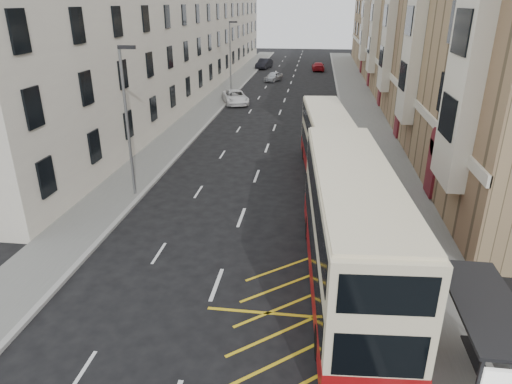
# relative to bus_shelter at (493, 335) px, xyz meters

# --- Properties ---
(ground) EXTENTS (200.00, 200.00, 0.00)m
(ground) POSITION_rel_bus_shelter_xyz_m (-8.34, 0.39, -2.14)
(ground) COLOR black
(ground) RESTS_ON ground
(pavement_right) EXTENTS (4.00, 120.00, 0.15)m
(pavement_right) POSITION_rel_bus_shelter_xyz_m (-0.34, 30.39, -2.06)
(pavement_right) COLOR #61615C
(pavement_right) RESTS_ON ground
(pavement_left) EXTENTS (3.00, 120.00, 0.15)m
(pavement_left) POSITION_rel_bus_shelter_xyz_m (-15.84, 30.39, -2.06)
(pavement_left) COLOR #61615C
(pavement_left) RESTS_ON ground
(kerb_right) EXTENTS (0.25, 120.00, 0.15)m
(kerb_right) POSITION_rel_bus_shelter_xyz_m (-2.34, 30.39, -2.06)
(kerb_right) COLOR gray
(kerb_right) RESTS_ON ground
(kerb_left) EXTENTS (0.25, 120.00, 0.15)m
(kerb_left) POSITION_rel_bus_shelter_xyz_m (-14.34, 30.39, -2.06)
(kerb_left) COLOR gray
(kerb_left) RESTS_ON ground
(road_markings) EXTENTS (10.00, 110.00, 0.01)m
(road_markings) POSITION_rel_bus_shelter_xyz_m (-8.34, 45.39, -2.13)
(road_markings) COLOR silver
(road_markings) RESTS_ON ground
(terrace_right) EXTENTS (10.75, 79.00, 15.25)m
(terrace_right) POSITION_rel_bus_shelter_xyz_m (6.54, 45.77, 5.38)
(terrace_right) COLOR #9A8059
(terrace_right) RESTS_ON ground
(terrace_left) EXTENTS (9.18, 79.00, 13.25)m
(terrace_left) POSITION_rel_bus_shelter_xyz_m (-21.77, 45.89, 4.38)
(terrace_left) COLOR beige
(terrace_left) RESTS_ON ground
(bus_shelter) EXTENTS (1.65, 4.25, 2.70)m
(bus_shelter) POSITION_rel_bus_shelter_xyz_m (0.00, 0.00, 0.00)
(bus_shelter) COLOR black
(bus_shelter) RESTS_ON pavement_right
(guard_railing) EXTENTS (0.06, 6.56, 1.01)m
(guard_railing) POSITION_rel_bus_shelter_xyz_m (-2.09, 6.14, -1.28)
(guard_railing) COLOR red
(guard_railing) RESTS_ON pavement_right
(street_lamp_near) EXTENTS (0.93, 0.18, 8.00)m
(street_lamp_near) POSITION_rel_bus_shelter_xyz_m (-14.69, 12.39, 2.50)
(street_lamp_near) COLOR slate
(street_lamp_near) RESTS_ON pavement_left
(street_lamp_far) EXTENTS (0.93, 0.18, 8.00)m
(street_lamp_far) POSITION_rel_bus_shelter_xyz_m (-14.69, 42.39, 2.50)
(street_lamp_far) COLOR slate
(street_lamp_far) RESTS_ON pavement_left
(double_decker_front) EXTENTS (3.55, 12.16, 4.79)m
(double_decker_front) POSITION_rel_bus_shelter_xyz_m (-3.40, 4.89, 0.30)
(double_decker_front) COLOR beige
(double_decker_front) RESTS_ON ground
(double_decker_rear) EXTENTS (3.37, 10.43, 4.09)m
(double_decker_rear) POSITION_rel_bus_shelter_xyz_m (-4.11, 17.01, -0.06)
(double_decker_rear) COLOR beige
(double_decker_rear) RESTS_ON ground
(pedestrian_far) EXTENTS (0.99, 0.43, 1.66)m
(pedestrian_far) POSITION_rel_bus_shelter_xyz_m (-1.07, 8.20, -1.16)
(pedestrian_far) COLOR black
(pedestrian_far) RESTS_ON pavement_right
(white_van) EXTENTS (3.88, 5.55, 1.41)m
(white_van) POSITION_rel_bus_shelter_xyz_m (-13.44, 37.82, -1.43)
(white_van) COLOR white
(white_van) RESTS_ON ground
(car_silver) EXTENTS (2.67, 4.01, 1.27)m
(car_silver) POSITION_rel_bus_shelter_xyz_m (-10.82, 53.16, -1.50)
(car_silver) COLOR #B3B7BC
(car_silver) RESTS_ON ground
(car_dark) EXTENTS (2.48, 4.98, 1.57)m
(car_dark) POSITION_rel_bus_shelter_xyz_m (-13.54, 65.77, -1.35)
(car_dark) COLOR black
(car_dark) RESTS_ON ground
(car_red) EXTENTS (2.08, 4.59, 1.30)m
(car_red) POSITION_rel_bus_shelter_xyz_m (-4.80, 64.45, -1.49)
(car_red) COLOR #A7111A
(car_red) RESTS_ON ground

